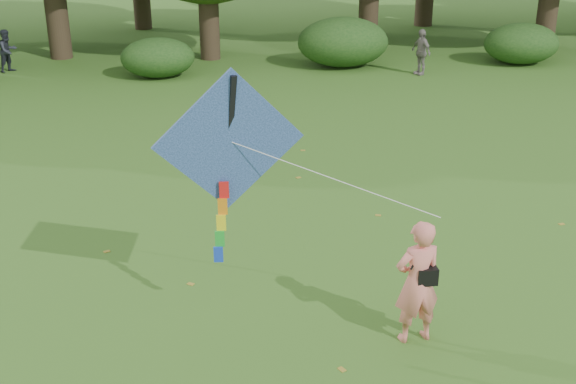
{
  "coord_description": "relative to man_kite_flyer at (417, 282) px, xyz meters",
  "views": [
    {
      "loc": [
        -2.94,
        -9.23,
        6.21
      ],
      "look_at": [
        -1.36,
        2.0,
        1.5
      ],
      "focal_mm": 45.0,
      "sensor_mm": 36.0,
      "label": 1
    }
  ],
  "objects": [
    {
      "name": "man_kite_flyer",
      "position": [
        0.0,
        0.0,
        0.0
      ],
      "size": [
        0.77,
        0.57,
        1.95
      ],
      "primitive_type": "imported",
      "rotation": [
        0.0,
        0.0,
        3.3
      ],
      "color": "#E97B6D",
      "rests_on": "ground"
    },
    {
      "name": "fallen_leaves",
      "position": [
        -0.66,
        4.48,
        -0.97
      ],
      "size": [
        10.56,
        12.5,
        0.01
      ],
      "color": "olive",
      "rests_on": "ground"
    },
    {
      "name": "bystander_left",
      "position": [
        -9.75,
        19.13,
        -0.19
      ],
      "size": [
        0.94,
        0.97,
        1.57
      ],
      "primitive_type": "imported",
      "rotation": [
        0.0,
        0.0,
        0.9
      ],
      "color": "#252832",
      "rests_on": "ground"
    },
    {
      "name": "crossbody_bag",
      "position": [
        0.12,
        -0.03,
        0.13
      ],
      "size": [
        0.43,
        0.2,
        0.74
      ],
      "color": "black",
      "rests_on": "ground"
    },
    {
      "name": "flying_kite",
      "position": [
        -2.62,
        0.81,
        1.96
      ],
      "size": [
        3.96,
        1.15,
        3.0
      ],
      "color": "#24609F",
      "rests_on": "ground"
    },
    {
      "name": "ground",
      "position": [
        -0.21,
        0.4,
        -0.97
      ],
      "size": [
        100.0,
        100.0,
        0.0
      ],
      "primitive_type": "plane",
      "color": "#265114",
      "rests_on": "ground"
    },
    {
      "name": "bystander_right",
      "position": [
        5.35,
        16.58,
        -0.14
      ],
      "size": [
        0.74,
        1.05,
        1.66
      ],
      "primitive_type": "imported",
      "rotation": [
        0.0,
        0.0,
        -1.19
      ],
      "color": "gray",
      "rests_on": "ground"
    },
    {
      "name": "shrub_band",
      "position": [
        -0.93,
        18.0,
        -0.12
      ],
      "size": [
        39.15,
        3.22,
        1.88
      ],
      "color": "#264919",
      "rests_on": "ground"
    }
  ]
}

